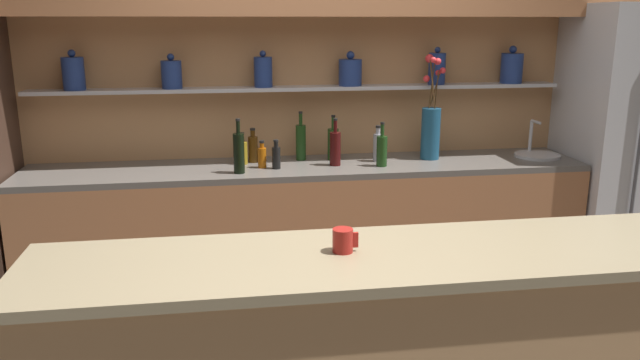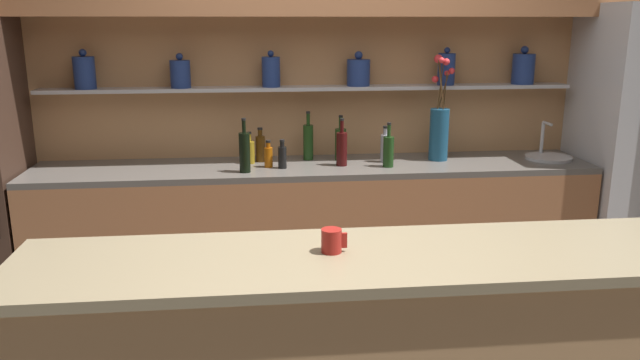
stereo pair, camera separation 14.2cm
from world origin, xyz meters
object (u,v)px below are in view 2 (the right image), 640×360
(refrigerator, at_px, (638,149))
(bottle_sauce_0, at_px, (268,156))
(bottle_spirit_5, at_px, (385,147))
(bottle_wine_6, at_px, (245,152))
(sink_fixture, at_px, (548,156))
(bottle_wine_7, at_px, (341,144))
(bottle_wine_4, at_px, (308,141))
(bottle_oil_9, at_px, (250,151))
(flower_vase, at_px, (439,128))
(coffee_mug, at_px, (332,241))
(bottle_spirit_1, at_px, (260,148))
(bottle_wine_8, at_px, (388,151))
(bottle_sauce_2, at_px, (282,156))
(bottle_wine_3, at_px, (342,148))

(refrigerator, bearing_deg, bottle_sauce_0, 179.95)
(bottle_spirit_5, height_order, bottle_wine_6, bottle_wine_6)
(sink_fixture, distance_m, bottle_wine_7, 1.45)
(bottle_sauce_0, height_order, bottle_wine_4, bottle_wine_4)
(sink_fixture, bearing_deg, bottle_oil_9, 177.74)
(refrigerator, relative_size, bottle_wine_4, 5.86)
(flower_vase, height_order, coffee_mug, flower_vase)
(bottle_spirit_1, relative_size, bottle_spirit_5, 0.95)
(flower_vase, distance_m, bottle_wine_4, 0.90)
(coffee_mug, bearing_deg, bottle_spirit_1, 96.67)
(bottle_spirit_5, xyz_separation_m, bottle_oil_9, (-0.91, 0.06, -0.02))
(bottle_wine_8, xyz_separation_m, bottle_oil_9, (-0.91, 0.20, -0.03))
(refrigerator, relative_size, bottle_wine_6, 5.68)
(sink_fixture, xyz_separation_m, bottle_sauce_0, (-1.95, -0.05, 0.05))
(bottle_spirit_5, relative_size, bottle_oil_9, 1.15)
(sink_fixture, bearing_deg, bottle_spirit_5, 178.78)
(bottle_sauce_0, distance_m, bottle_spirit_5, 0.80)
(bottle_sauce_0, height_order, bottle_wine_6, bottle_wine_6)
(bottle_wine_4, height_order, bottle_wine_7, bottle_wine_4)
(flower_vase, height_order, bottle_spirit_5, flower_vase)
(bottle_spirit_1, bearing_deg, bottle_sauce_2, -57.20)
(bottle_sauce_0, bearing_deg, flower_vase, 4.75)
(bottle_sauce_2, bearing_deg, bottle_sauce_0, 155.53)
(bottle_wine_3, distance_m, bottle_wine_7, 0.17)
(flower_vase, xyz_separation_m, bottle_wine_7, (-0.67, 0.07, -0.11))
(bottle_spirit_5, distance_m, bottle_wine_7, 0.31)
(bottle_wine_6, xyz_separation_m, bottle_wine_8, (0.94, 0.05, -0.03))
(bottle_wine_6, distance_m, bottle_wine_7, 0.71)
(sink_fixture, bearing_deg, coffee_mug, -133.06)
(bottle_spirit_1, distance_m, bottle_sauce_2, 0.26)
(refrigerator, relative_size, flower_vase, 2.75)
(bottle_spirit_5, height_order, bottle_wine_7, bottle_wine_7)
(bottle_wine_3, distance_m, bottle_wine_8, 0.31)
(bottle_wine_7, relative_size, bottle_oil_9, 1.45)
(bottle_spirit_1, height_order, bottle_sauce_2, bottle_spirit_1)
(bottle_oil_9, bearing_deg, bottle_sauce_2, -38.55)
(bottle_wine_7, bearing_deg, flower_vase, -5.77)
(sink_fixture, height_order, bottle_wine_6, bottle_wine_6)
(bottle_sauce_2, xyz_separation_m, bottle_wine_7, (0.41, 0.21, 0.04))
(sink_fixture, distance_m, bottle_oil_9, 2.07)
(bottle_spirit_5, xyz_separation_m, bottle_wine_8, (-0.01, -0.15, 0.01))
(bottle_sauce_0, bearing_deg, bottle_wine_8, -5.44)
(bottle_spirit_5, bearing_deg, bottle_wine_8, -93.31)
(bottle_wine_8, distance_m, coffee_mug, 1.86)
(bottle_wine_4, height_order, coffee_mug, bottle_wine_4)
(flower_vase, height_order, bottle_sauce_0, flower_vase)
(bottle_oil_9, bearing_deg, bottle_spirit_1, 32.67)
(bottle_sauce_2, xyz_separation_m, bottle_spirit_5, (0.70, 0.11, 0.02))
(bottle_sauce_2, relative_size, bottle_oil_9, 0.89)
(flower_vase, relative_size, bottle_sauce_2, 3.76)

